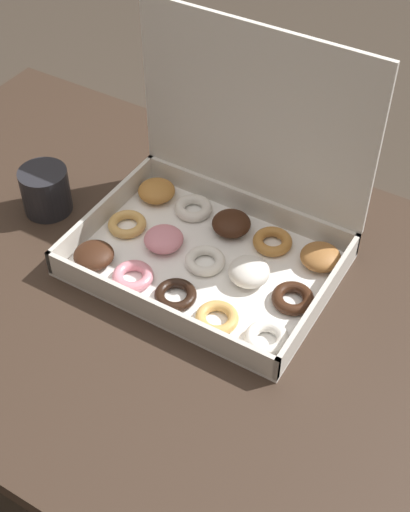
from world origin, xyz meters
name	(u,v)px	position (x,y,z in m)	size (l,w,h in m)	color
ground_plane	(172,500)	(0.00, 0.00, 0.00)	(8.00, 8.00, 0.00)	#42382D
dining_table	(160,321)	(0.00, 0.00, 0.67)	(1.24, 0.81, 0.78)	#38281E
donut_box	(218,220)	(0.05, 0.11, 0.85)	(0.42, 0.31, 0.36)	white
coffee_mug	(45,190)	(-0.26, 0.05, 0.82)	(0.09, 0.09, 0.08)	#232328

